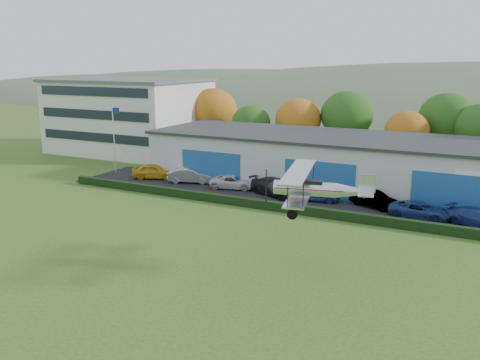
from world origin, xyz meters
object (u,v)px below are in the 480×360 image
at_px(office_block, 130,115).
at_px(car_2, 233,182).
at_px(hangar, 337,161).
at_px(car_7, 478,218).
at_px(car_1, 191,175).
at_px(biplane, 314,188).
at_px(car_4, 317,194).
at_px(car_5, 374,199).
at_px(car_6, 420,210).
at_px(car_0, 154,171).
at_px(flagpole, 114,133).
at_px(car_3, 275,187).

xyz_separation_m(office_block, car_2, (23.94, -13.49, -4.49)).
height_order(hangar, car_7, hangar).
relative_size(hangar, office_block, 1.97).
relative_size(office_block, car_2, 4.26).
xyz_separation_m(car_1, biplane, (19.37, -16.21, 4.46)).
height_order(car_2, biplane, biplane).
bearing_deg(car_4, car_5, -95.25).
relative_size(car_1, biplane, 0.63).
relative_size(car_5, car_6, 0.90).
distance_m(car_2, car_5, 14.61).
relative_size(car_4, biplane, 0.53).
bearing_deg(car_7, car_1, 107.09).
height_order(car_4, car_5, car_5).
height_order(car_1, car_6, car_1).
bearing_deg(car_5, office_block, 93.07).
relative_size(car_0, car_2, 1.01).
bearing_deg(car_7, car_6, 110.15).
height_order(car_1, car_2, car_1).
bearing_deg(biplane, flagpole, 138.41).
bearing_deg(flagpole, car_6, -4.19).
xyz_separation_m(flagpole, car_0, (5.85, -0.49, -3.90)).
distance_m(hangar, flagpole, 25.68).
height_order(car_2, car_7, car_7).
bearing_deg(hangar, car_7, -31.40).
bearing_deg(car_5, car_1, 111.11).
height_order(flagpole, car_2, flagpole).
distance_m(car_0, biplane, 29.24).
relative_size(car_5, car_7, 0.91).
bearing_deg(office_block, car_2, -29.40).
bearing_deg(car_0, car_7, -116.36).
height_order(hangar, car_1, hangar).
height_order(flagpole, car_5, flagpole).
bearing_deg(car_5, car_0, 111.91).
bearing_deg(car_0, biplane, -146.26).
distance_m(car_1, car_6, 24.12).
height_order(hangar, car_6, hangar).
xyz_separation_m(car_5, car_7, (8.62, -1.73, -0.02)).
bearing_deg(car_3, office_block, 86.49).
relative_size(car_0, car_3, 0.87).
bearing_deg(car_5, flagpole, 111.18).
distance_m(flagpole, car_6, 34.89).
distance_m(flagpole, car_1, 11.25).
distance_m(office_block, car_5, 41.23).
height_order(flagpole, biplane, flagpole).
distance_m(car_5, car_6, 4.42).
distance_m(car_2, car_6, 18.84).
distance_m(car_0, car_7, 33.27).
bearing_deg(car_7, car_4, 105.68).
height_order(car_0, car_7, car_0).
xyz_separation_m(car_0, car_4, (19.26, -0.67, -0.13)).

